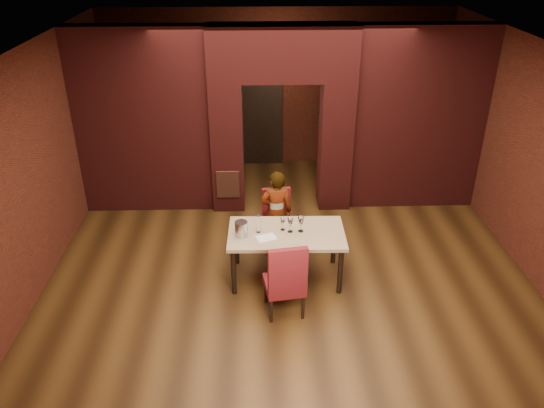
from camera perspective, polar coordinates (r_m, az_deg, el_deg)
The scene contains 25 objects.
floor at distance 8.12m, azimuth 1.66°, elevation -6.54°, with size 8.00×8.00×0.00m, color #472C11.
ceiling at distance 6.84m, azimuth 2.03°, elevation 16.17°, with size 7.00×8.00×0.04m, color silver.
wall_back at distance 11.10m, azimuth 0.53°, elevation 12.26°, with size 7.00×0.04×3.20m, color maroon.
wall_front at distance 4.04m, azimuth 5.52°, elevation -19.93°, with size 7.00×0.04×3.20m, color maroon.
wall_left at distance 7.93m, azimuth -24.36°, elevation 3.16°, with size 0.04×8.00×3.20m, color maroon.
wall_right at distance 8.32m, azimuth 26.71°, elevation 3.75°, with size 0.04×8.00×3.20m, color maroon.
pillar_left at distance 9.35m, azimuth -4.83°, elevation 6.21°, with size 0.55×0.55×2.30m, color maroon.
pillar_right at distance 9.44m, azimuth 6.83°, elevation 6.33°, with size 0.55×0.55×2.30m, color maroon.
lintel at distance 8.89m, azimuth 1.12°, elevation 15.94°, with size 2.45×0.55×0.90m, color maroon.
wing_wall_left at distance 9.38m, azimuth -13.68°, elevation 8.51°, with size 2.27×0.35×3.20m, color maroon.
wing_wall_right at distance 9.60m, azimuth 15.45°, elevation 8.75°, with size 2.27×0.35×3.20m, color maroon.
vent_panel at distance 9.32m, azimuth -4.76°, elevation 2.11°, with size 0.40×0.03×0.50m, color brown.
rear_door at distance 11.20m, azimuth -1.54°, elevation 9.44°, with size 0.90×0.08×2.10m, color black.
rear_door_frame at distance 11.16m, azimuth -1.54°, elevation 9.38°, with size 1.02×0.04×2.22m, color black.
dining_table at distance 7.64m, azimuth 1.53°, elevation -5.50°, with size 1.63×0.92×0.76m, color tan.
chair_far at distance 8.26m, azimuth 0.62°, elevation -1.89°, with size 0.44×0.44×0.97m, color maroon.
chair_near at distance 6.93m, azimuth 1.33°, elevation -7.78°, with size 0.50×0.50×1.10m, color maroon.
person_seated at distance 8.13m, azimuth 0.47°, elevation -0.85°, with size 0.50×0.33×1.36m, color silver.
wine_glass_a at distance 7.45m, azimuth 1.17°, elevation -2.17°, with size 0.08×0.08×0.18m, color silver, non-canonical shape.
wine_glass_b at distance 7.40m, azimuth 1.98°, elevation -2.27°, with size 0.09×0.09×0.22m, color white, non-canonical shape.
wine_glass_c at distance 7.41m, azimuth 3.13°, elevation -2.20°, with size 0.09×0.09×0.22m, color silver, non-canonical shape.
tasting_sheet at distance 7.31m, azimuth -0.62°, elevation -3.63°, with size 0.26×0.19×0.00m, color white.
wine_bucket at distance 7.31m, azimuth -3.32°, elevation -2.69°, with size 0.18×0.18×0.22m, color #A7A8AF.
water_bottle at distance 7.38m, azimuth -1.47°, elevation -2.07°, with size 0.07×0.07×0.28m, color white.
potted_plant at distance 8.50m, azimuth 4.69°, elevation -3.25°, with size 0.37×0.32×0.41m, color #316225.
Camera 1 is at (-0.45, -6.68, 4.58)m, focal length 35.00 mm.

